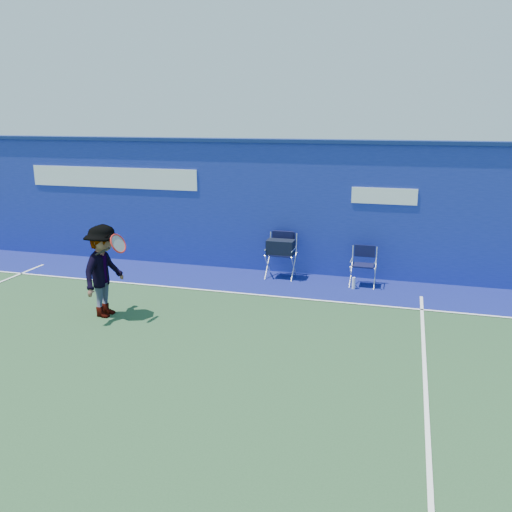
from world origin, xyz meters
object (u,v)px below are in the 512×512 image
(directors_chair_right, at_px, (363,274))
(water_bottle, at_px, (354,283))
(tennis_player, at_px, (104,271))
(directors_chair_left, at_px, (281,259))

(directors_chair_right, relative_size, water_bottle, 3.35)
(water_bottle, bearing_deg, tennis_player, -146.44)
(water_bottle, bearing_deg, directors_chair_right, 60.13)
(directors_chair_left, xyz_separation_m, water_bottle, (1.70, -0.42, -0.31))
(directors_chair_right, relative_size, tennis_player, 0.50)
(directors_chair_left, distance_m, directors_chair_right, 1.87)
(water_bottle, bearing_deg, directors_chair_left, 166.22)
(directors_chair_right, distance_m, tennis_player, 5.43)
(directors_chair_right, bearing_deg, water_bottle, -119.87)
(directors_chair_right, bearing_deg, directors_chair_left, 175.97)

